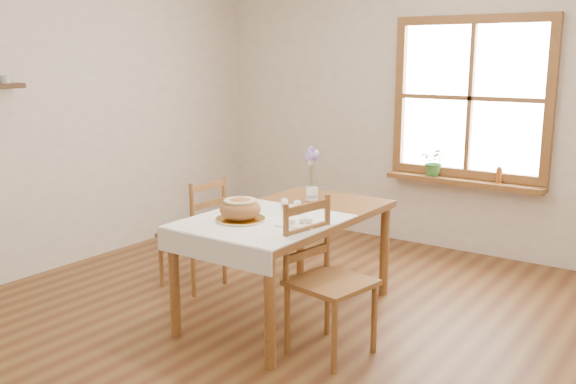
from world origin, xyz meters
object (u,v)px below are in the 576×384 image
object	(u,v)px
chair_left	(192,232)
chair_right	(331,280)
bread_plate	(240,219)
flower_vase	(312,195)
dining_table	(288,225)

from	to	relation	value
chair_left	chair_right	bearing A→B (deg)	77.26
chair_right	bread_plate	distance (m)	0.75
chair_right	chair_left	bearing A→B (deg)	84.91
chair_right	bread_plate	xyz separation A→B (m)	(-0.69, -0.03, 0.29)
chair_left	flower_vase	xyz separation A→B (m)	(0.89, 0.37, 0.35)
bread_plate	flower_vase	size ratio (longest dim) A/B	3.16
bread_plate	chair_left	bearing A→B (deg)	153.62
dining_table	bread_plate	size ratio (longest dim) A/B	5.02
chair_right	flower_vase	world-z (taller)	chair_right
bread_plate	flower_vase	bearing A→B (deg)	86.84
chair_right	dining_table	bearing A→B (deg)	67.35
dining_table	bread_plate	xyz separation A→B (m)	(-0.11, -0.39, 0.10)
chair_left	chair_right	xyz separation A→B (m)	(1.54, -0.39, 0.03)
flower_vase	chair_right	bearing A→B (deg)	-49.87
dining_table	chair_left	xyz separation A→B (m)	(-0.96, 0.03, -0.22)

